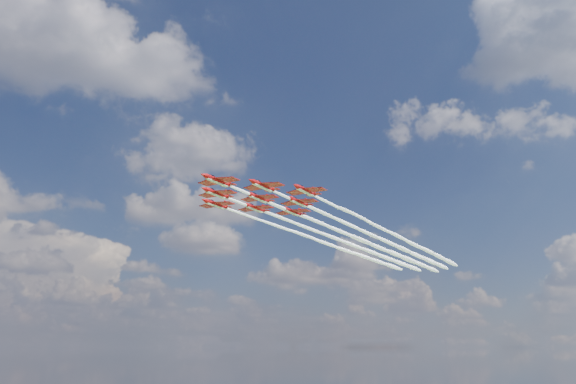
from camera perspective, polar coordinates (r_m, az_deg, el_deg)
name	(u,v)px	position (r m, az deg, el deg)	size (l,w,h in m)	color
jet_lead	(340,231)	(194.67, 5.33, -4.00)	(111.74, 99.92, 2.95)	#AA090B
jet_row2_port	(370,234)	(200.21, 8.28, -4.23)	(111.74, 99.92, 2.95)	#AA090B
jet_row2_starb	(333,238)	(205.75, 4.59, -4.64)	(111.74, 99.92, 2.95)	#AA090B
jet_row3_port	(398,236)	(206.26, 11.07, -4.43)	(111.74, 99.92, 2.95)	#AA090B
jet_row3_centre	(361,240)	(211.16, 7.41, -4.84)	(111.74, 99.92, 2.95)	#AA090B
jet_row3_starb	(326,243)	(216.89, 3.93, -5.22)	(111.74, 99.92, 2.95)	#AA090B
jet_row4_port	(388,242)	(217.05, 10.09, -5.02)	(111.74, 99.92, 2.95)	#AA090B
jet_row4_starb	(353,245)	(222.17, 6.63, -5.40)	(111.74, 99.92, 2.95)	#AA090B
jet_tail	(379,247)	(227.92, 9.20, -5.56)	(111.74, 99.92, 2.95)	#AA090B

